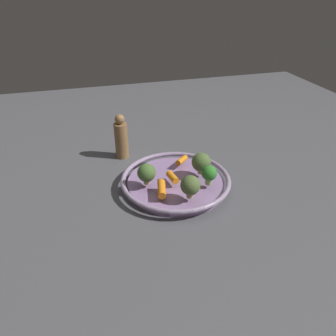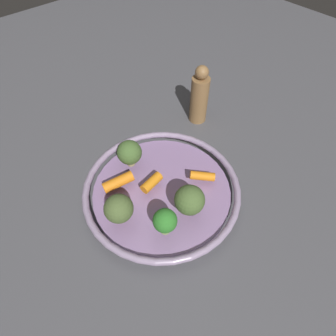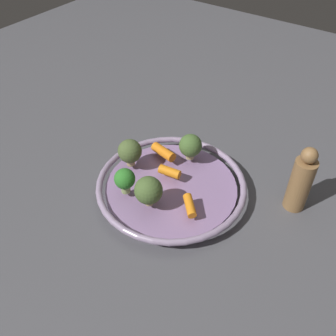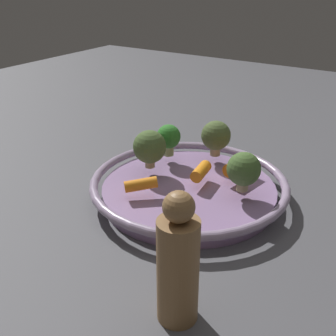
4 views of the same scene
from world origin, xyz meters
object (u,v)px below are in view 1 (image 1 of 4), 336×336
(baby_carrot_right, at_px, (182,160))
(broccoli_floret_large, at_px, (190,186))
(baby_carrot_left, at_px, (173,177))
(broccoli_floret_small, at_px, (209,174))
(pepper_mill, at_px, (121,138))
(broccoli_floret_edge, at_px, (201,162))
(baby_carrot_center, at_px, (162,189))
(broccoli_floret_mid, at_px, (147,173))
(serving_bowl, at_px, (176,182))

(baby_carrot_right, xyz_separation_m, broccoli_floret_large, (-0.18, 0.03, 0.03))
(baby_carrot_left, bearing_deg, broccoli_floret_small, -116.36)
(pepper_mill, bearing_deg, broccoli_floret_edge, -138.99)
(baby_carrot_right, bearing_deg, baby_carrot_left, 147.51)
(pepper_mill, bearing_deg, baby_carrot_right, -133.88)
(baby_carrot_center, bearing_deg, pepper_mill, 11.93)
(broccoli_floret_mid, bearing_deg, serving_bowl, -83.49)
(baby_carrot_right, xyz_separation_m, pepper_mill, (0.16, 0.16, 0.03))
(broccoli_floret_large, xyz_separation_m, pepper_mill, (0.33, 0.13, -0.00))
(serving_bowl, bearing_deg, broccoli_floret_mid, 96.51)
(broccoli_floret_small, height_order, pepper_mill, pepper_mill)
(baby_carrot_center, height_order, baby_carrot_right, baby_carrot_center)
(serving_bowl, bearing_deg, broccoli_floret_edge, -88.01)
(serving_bowl, height_order, broccoli_floret_small, broccoli_floret_small)
(baby_carrot_left, height_order, baby_carrot_right, same)
(broccoli_floret_mid, bearing_deg, baby_carrot_left, -93.15)
(baby_carrot_center, height_order, broccoli_floret_large, broccoli_floret_large)
(serving_bowl, distance_m, broccoli_floret_edge, 0.09)
(baby_carrot_left, distance_m, broccoli_floret_edge, 0.10)
(baby_carrot_center, xyz_separation_m, baby_carrot_right, (0.14, -0.10, -0.00))
(baby_carrot_center, relative_size, broccoli_floret_large, 0.97)
(baby_carrot_left, relative_size, baby_carrot_right, 0.94)
(baby_carrot_left, distance_m, broccoli_floret_small, 0.10)
(baby_carrot_left, relative_size, broccoli_floret_edge, 0.72)
(broccoli_floret_edge, xyz_separation_m, broccoli_floret_large, (-0.11, 0.07, 0.00))
(baby_carrot_right, distance_m, broccoli_floret_large, 0.18)
(broccoli_floret_large, height_order, broccoli_floret_small, broccoli_floret_large)
(serving_bowl, xyz_separation_m, broccoli_floret_mid, (-0.01, 0.09, 0.05))
(serving_bowl, distance_m, broccoli_floret_small, 0.11)
(baby_carrot_right, relative_size, pepper_mill, 0.32)
(serving_bowl, xyz_separation_m, baby_carrot_center, (-0.06, 0.06, 0.03))
(baby_carrot_right, xyz_separation_m, broccoli_floret_edge, (-0.07, -0.03, 0.03))
(baby_carrot_center, xyz_separation_m, broccoli_floret_large, (-0.04, -0.07, 0.03))
(broccoli_floret_small, bearing_deg, pepper_mill, 34.45)
(baby_carrot_right, distance_m, broccoli_floret_mid, 0.16)
(broccoli_floret_large, bearing_deg, pepper_mill, 20.91)
(broccoli_floret_large, distance_m, pepper_mill, 0.36)
(baby_carrot_left, relative_size, pepper_mill, 0.30)
(broccoli_floret_large, bearing_deg, baby_carrot_center, 57.65)
(baby_carrot_left, xyz_separation_m, broccoli_floret_large, (-0.09, -0.02, 0.03))
(baby_carrot_center, distance_m, broccoli_floret_large, 0.08)
(baby_carrot_center, xyz_separation_m, broccoli_floret_mid, (0.05, 0.03, 0.02))
(baby_carrot_right, relative_size, broccoli_floret_large, 0.78)
(baby_carrot_left, xyz_separation_m, broccoli_floret_small, (-0.05, -0.09, 0.02))
(broccoli_floret_edge, height_order, broccoli_floret_large, broccoli_floret_edge)
(baby_carrot_left, distance_m, baby_carrot_center, 0.07)
(baby_carrot_center, relative_size, broccoli_floret_small, 1.09)
(baby_carrot_left, height_order, baby_carrot_center, baby_carrot_center)
(broccoli_floret_edge, bearing_deg, broccoli_floret_large, 146.95)
(serving_bowl, relative_size, baby_carrot_right, 6.42)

